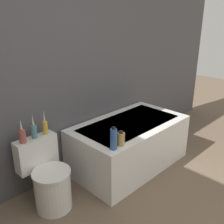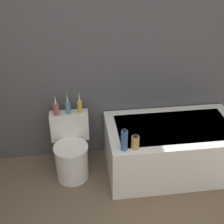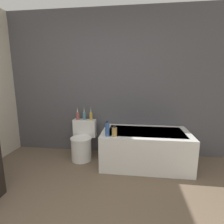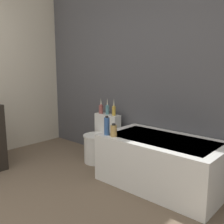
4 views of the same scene
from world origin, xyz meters
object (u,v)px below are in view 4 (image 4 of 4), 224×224
at_px(shampoo_bottle_tall, 107,126).
at_px(toilet, 99,142).
at_px(bathtub, 162,162).
at_px(vase_gold, 101,108).
at_px(vase_silver, 107,109).
at_px(vase_bronze, 114,110).
at_px(shampoo_bottle_short, 114,131).

bearing_deg(shampoo_bottle_tall, toilet, 143.09).
height_order(bathtub, vase_gold, vase_gold).
xyz_separation_m(bathtub, toilet, (-1.09, 0.08, -0.00)).
bearing_deg(vase_silver, toilet, -90.00).
height_order(vase_bronze, shampoo_bottle_short, vase_bronze).
bearing_deg(toilet, shampoo_bottle_short, -31.66).
height_order(bathtub, toilet, toilet).
bearing_deg(vase_silver, vase_gold, -176.68).
bearing_deg(shampoo_bottle_short, vase_gold, 143.59).
distance_m(bathtub, vase_silver, 1.21).
distance_m(toilet, vase_bronze, 0.51).
height_order(vase_gold, vase_silver, vase_silver).
distance_m(vase_bronze, shampoo_bottle_tall, 0.68).
relative_size(vase_gold, vase_silver, 0.95).
distance_m(vase_silver, shampoo_bottle_short, 0.83).
relative_size(bathtub, toilet, 2.10).
height_order(toilet, shampoo_bottle_tall, shampoo_bottle_tall).
bearing_deg(bathtub, vase_bronze, 165.36).
relative_size(vase_gold, vase_bronze, 0.94).
bearing_deg(shampoo_bottle_tall, bathtub, 27.87).
distance_m(toilet, shampoo_bottle_short, 0.80).
relative_size(vase_silver, vase_bronze, 0.99).
bearing_deg(vase_silver, vase_bronze, 2.53).
bearing_deg(vase_silver, shampoo_bottle_short, -41.88).
bearing_deg(vase_bronze, shampoo_bottle_short, -48.55).
bearing_deg(shampoo_bottle_short, vase_silver, 138.12).
xyz_separation_m(vase_bronze, shampoo_bottle_tall, (0.39, -0.56, -0.08)).
height_order(bathtub, vase_silver, vase_silver).
height_order(vase_gold, shampoo_bottle_tall, vase_gold).
distance_m(vase_silver, vase_bronze, 0.12).
bearing_deg(toilet, bathtub, -3.94).
distance_m(vase_gold, shampoo_bottle_tall, 0.84).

